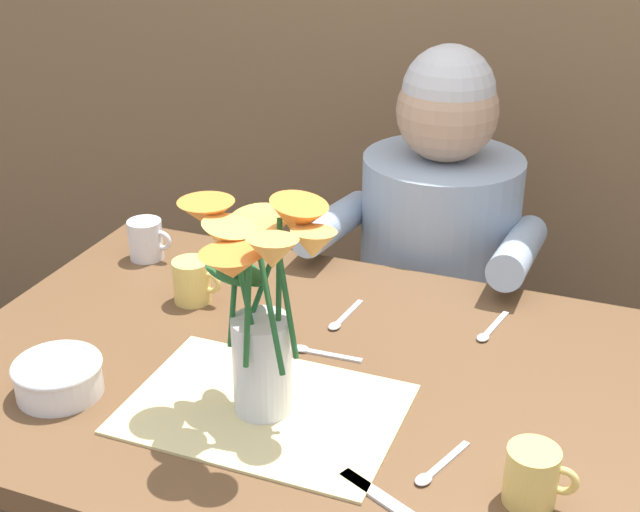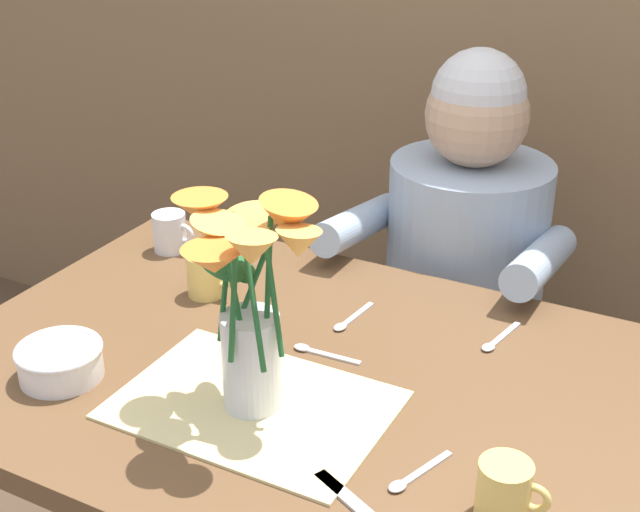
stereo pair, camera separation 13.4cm
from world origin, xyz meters
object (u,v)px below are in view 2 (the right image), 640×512
object	(u,v)px
seated_person	(461,307)
ceramic_bowl	(60,360)
ceramic_mug	(170,232)
tea_cup	(206,275)
coffee_cup	(505,491)
flower_vase	(248,287)

from	to	relation	value
seated_person	ceramic_bowl	xyz separation A→B (m)	(-0.38, -0.81, 0.21)
seated_person	ceramic_mug	size ratio (longest dim) A/B	12.20
seated_person	tea_cup	xyz separation A→B (m)	(-0.34, -0.48, 0.22)
coffee_cup	ceramic_bowl	bearing A→B (deg)	-178.40
ceramic_bowl	coffee_cup	size ratio (longest dim) A/B	1.46
coffee_cup	tea_cup	bearing A→B (deg)	154.62
coffee_cup	flower_vase	bearing A→B (deg)	172.51
flower_vase	coffee_cup	bearing A→B (deg)	-7.49
tea_cup	coffee_cup	bearing A→B (deg)	-25.38
flower_vase	coffee_cup	xyz separation A→B (m)	(0.40, -0.05, -0.16)
ceramic_bowl	tea_cup	world-z (taller)	tea_cup
seated_person	ceramic_bowl	world-z (taller)	seated_person
ceramic_bowl	coffee_cup	world-z (taller)	coffee_cup
ceramic_bowl	tea_cup	xyz separation A→B (m)	(0.05, 0.33, 0.01)
flower_vase	ceramic_mug	bearing A→B (deg)	138.36
flower_vase	ceramic_bowl	distance (m)	0.36
flower_vase	tea_cup	distance (m)	0.40
ceramic_bowl	tea_cup	bearing A→B (deg)	81.85
ceramic_mug	tea_cup	distance (m)	0.21
ceramic_mug	flower_vase	bearing A→B (deg)	-41.64
seated_person	ceramic_bowl	bearing A→B (deg)	-115.25
seated_person	ceramic_bowl	distance (m)	0.92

